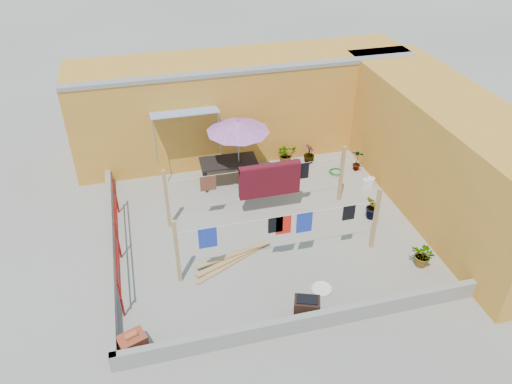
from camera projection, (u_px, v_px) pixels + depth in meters
ground at (265, 229)px, 13.67m from camera, size 80.00×80.00×0.00m
wall_back at (242, 104)px, 16.63m from camera, size 11.00×3.27×3.21m
wall_right at (446, 155)px, 13.85m from camera, size 2.40×9.00×3.20m
parapet_front at (309, 322)px, 10.68m from camera, size 8.30×0.16×0.44m
parapet_left at (111, 247)px, 12.69m from camera, size 0.16×7.30×0.44m
red_railing at (117, 235)px, 12.30m from camera, size 0.05×4.20×1.10m
clothesline_rig at (269, 186)px, 13.59m from camera, size 5.09×2.35×1.80m
patio_umbrella at (238, 127)px, 14.35m from camera, size 1.90×1.90×2.23m
outdoor_table at (229, 163)px, 15.17m from camera, size 1.75×0.92×0.81m
brick_stack at (132, 343)px, 10.22m from camera, size 0.66×0.57×0.48m
lumber_pile at (232, 259)px, 12.55m from camera, size 2.11×1.09×0.13m
brazier at (307, 307)px, 10.98m from camera, size 0.66×0.55×0.51m
white_basin at (322, 289)px, 11.72m from camera, size 0.49×0.49×0.09m
water_jug_a at (366, 183)px, 15.30m from camera, size 0.20×0.20×0.32m
water_jug_b at (371, 183)px, 15.30m from camera, size 0.24×0.24×0.38m
green_hose at (336, 172)px, 16.07m from camera, size 0.48×0.48×0.07m
plant_back_a at (286, 154)px, 16.37m from camera, size 0.69×0.61×0.71m
plant_back_b at (309, 154)px, 16.45m from camera, size 0.45×0.45×0.64m
plant_right_a at (357, 160)px, 16.01m from camera, size 0.48×0.47×0.76m
plant_right_b at (372, 208)px, 13.83m from camera, size 0.44×0.50×0.78m
plant_right_c at (424, 255)px, 12.29m from camera, size 0.74×0.77×0.65m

